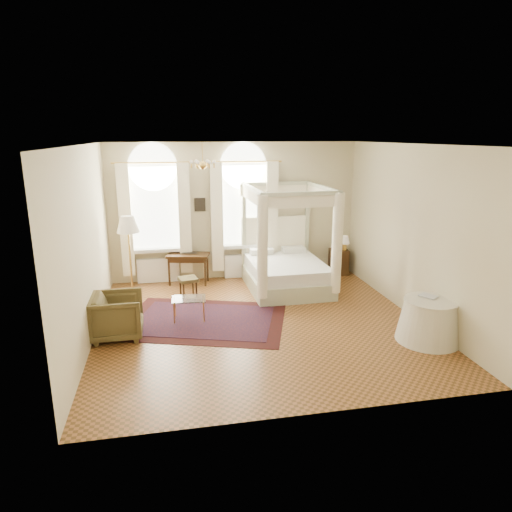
{
  "coord_description": "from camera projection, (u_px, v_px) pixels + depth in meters",
  "views": [
    {
      "loc": [
        -1.64,
        -7.88,
        3.46
      ],
      "look_at": [
        0.0,
        0.4,
        1.21
      ],
      "focal_mm": 32.0,
      "sensor_mm": 36.0,
      "label": 1
    }
  ],
  "objects": [
    {
      "name": "ground",
      "position": [
        260.0,
        323.0,
        8.67
      ],
      "size": [
        6.0,
        6.0,
        0.0
      ],
      "primitive_type": "plane",
      "color": "brown",
      "rests_on": "ground"
    },
    {
      "name": "room_walls",
      "position": [
        260.0,
        220.0,
        8.16
      ],
      "size": [
        6.0,
        6.0,
        6.0
      ],
      "color": "beige",
      "rests_on": "ground"
    },
    {
      "name": "window_left",
      "position": [
        156.0,
        222.0,
        10.65
      ],
      "size": [
        1.62,
        0.27,
        3.29
      ],
      "color": "white",
      "rests_on": "room_walls"
    },
    {
      "name": "window_right",
      "position": [
        244.0,
        219.0,
        11.05
      ],
      "size": [
        1.62,
        0.27,
        3.29
      ],
      "color": "white",
      "rests_on": "room_walls"
    },
    {
      "name": "chandelier",
      "position": [
        203.0,
        164.0,
        8.89
      ],
      "size": [
        0.51,
        0.45,
        0.5
      ],
      "color": "gold",
      "rests_on": "room_walls"
    },
    {
      "name": "wall_pictures",
      "position": [
        239.0,
        202.0,
        11.01
      ],
      "size": [
        2.54,
        0.03,
        0.39
      ],
      "color": "black",
      "rests_on": "room_walls"
    },
    {
      "name": "canopy_bed",
      "position": [
        287.0,
        266.0,
        10.45
      ],
      "size": [
        1.83,
        2.23,
        2.37
      ],
      "color": "#B5B795",
      "rests_on": "ground"
    },
    {
      "name": "nightstand",
      "position": [
        339.0,
        262.0,
        11.64
      ],
      "size": [
        0.49,
        0.46,
        0.64
      ],
      "primitive_type": "cube",
      "rotation": [
        0.0,
        0.0,
        -0.12
      ],
      "color": "#331D0E",
      "rests_on": "ground"
    },
    {
      "name": "nightstand_lamp",
      "position": [
        345.0,
        241.0,
        11.45
      ],
      "size": [
        0.25,
        0.25,
        0.37
      ],
      "color": "gold",
      "rests_on": "nightstand"
    },
    {
      "name": "writing_desk",
      "position": [
        188.0,
        258.0,
        10.81
      ],
      "size": [
        1.06,
        0.72,
        0.73
      ],
      "color": "#331D0E",
      "rests_on": "ground"
    },
    {
      "name": "laptop",
      "position": [
        190.0,
        253.0,
        10.85
      ],
      "size": [
        0.41,
        0.32,
        0.03
      ],
      "primitive_type": "imported",
      "rotation": [
        0.0,
        0.0,
        2.84
      ],
      "color": "black",
      "rests_on": "writing_desk"
    },
    {
      "name": "stool",
      "position": [
        188.0,
        281.0,
        9.98
      ],
      "size": [
        0.45,
        0.45,
        0.44
      ],
      "color": "#4D4521",
      "rests_on": "ground"
    },
    {
      "name": "armchair",
      "position": [
        118.0,
        316.0,
        7.97
      ],
      "size": [
        0.87,
        0.85,
        0.79
      ],
      "primitive_type": "imported",
      "rotation": [
        0.0,
        0.0,
        1.58
      ],
      "color": "#4A3E1F",
      "rests_on": "ground"
    },
    {
      "name": "coffee_table",
      "position": [
        189.0,
        300.0,
        8.72
      ],
      "size": [
        0.67,
        0.49,
        0.44
      ],
      "color": "white",
      "rests_on": "ground"
    },
    {
      "name": "floor_lamp",
      "position": [
        128.0,
        229.0,
        9.5
      ],
      "size": [
        0.47,
        0.47,
        1.83
      ],
      "color": "gold",
      "rests_on": "ground"
    },
    {
      "name": "oriental_rug",
      "position": [
        205.0,
        320.0,
        8.77
      ],
      "size": [
        3.54,
        2.99,
        0.01
      ],
      "color": "#380E0D",
      "rests_on": "ground"
    },
    {
      "name": "side_table",
      "position": [
        429.0,
        321.0,
        7.84
      ],
      "size": [
        1.09,
        1.09,
        0.74
      ],
      "color": "beige",
      "rests_on": "ground"
    },
    {
      "name": "book",
      "position": [
        425.0,
        298.0,
        7.82
      ],
      "size": [
        0.33,
        0.35,
        0.03
      ],
      "primitive_type": "imported",
      "rotation": [
        0.0,
        0.0,
        0.54
      ],
      "color": "black",
      "rests_on": "side_table"
    }
  ]
}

